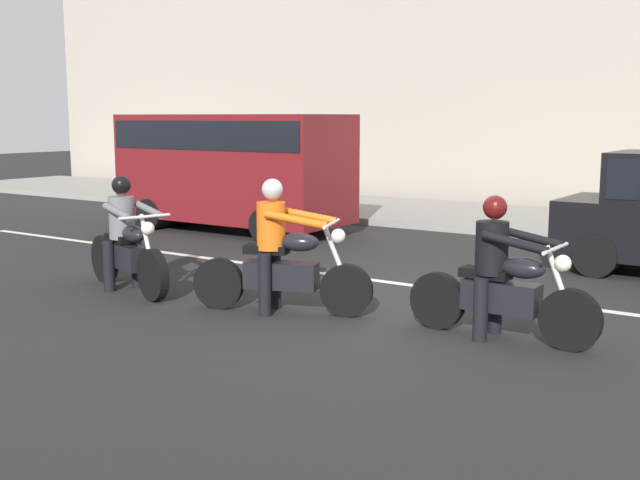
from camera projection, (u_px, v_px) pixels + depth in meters
ground_plane at (413, 303)px, 9.89m from camera, size 80.00×80.00×0.00m
sidewalk_slab at (591, 225)px, 16.42m from camera, size 40.00×4.40×0.14m
lane_marking_stripe at (385, 281)px, 11.14m from camera, size 18.00×0.14×0.01m
motorcycle_with_rider_orange_stripe at (280, 258)px, 9.31m from camera, size 2.11×0.98×1.60m
motorcycle_with_rider_black_leather at (501, 281)px, 8.20m from camera, size 2.09×0.70×1.51m
motorcycle_with_rider_gray at (126, 244)px, 10.48m from camera, size 2.09×0.89×1.54m
parked_van_maroon at (233, 164)px, 15.96m from camera, size 4.85×1.96×2.35m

